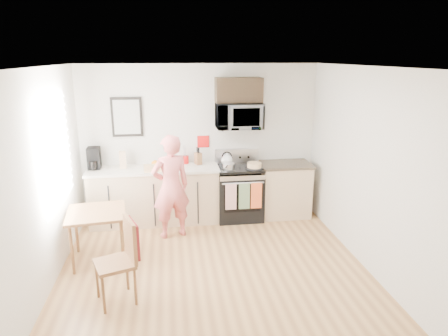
{
  "coord_description": "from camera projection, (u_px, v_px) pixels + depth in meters",
  "views": [
    {
      "loc": [
        -0.52,
        -4.4,
        2.73
      ],
      "look_at": [
        0.23,
        1.0,
        1.18
      ],
      "focal_mm": 32.0,
      "sensor_mm": 36.0,
      "label": 1
    }
  ],
  "objects": [
    {
      "name": "floor",
      "position": [
        217.0,
        281.0,
        5.0
      ],
      "size": [
        4.6,
        4.6,
        0.0
      ],
      "primitive_type": "plane",
      "color": "brown",
      "rests_on": "ground"
    },
    {
      "name": "back_wall",
      "position": [
        200.0,
        142.0,
        6.84
      ],
      "size": [
        4.0,
        0.04,
        2.6
      ],
      "primitive_type": "cube",
      "color": "white",
      "rests_on": "floor"
    },
    {
      "name": "front_wall",
      "position": [
        261.0,
        295.0,
        2.46
      ],
      "size": [
        4.0,
        0.04,
        2.6
      ],
      "primitive_type": "cube",
      "color": "white",
      "rests_on": "floor"
    },
    {
      "name": "left_wall",
      "position": [
        36.0,
        190.0,
        4.38
      ],
      "size": [
        0.04,
        4.6,
        2.6
      ],
      "primitive_type": "cube",
      "color": "white",
      "rests_on": "floor"
    },
    {
      "name": "right_wall",
      "position": [
        377.0,
        175.0,
        4.91
      ],
      "size": [
        0.04,
        4.6,
        2.6
      ],
      "primitive_type": "cube",
      "color": "white",
      "rests_on": "floor"
    },
    {
      "name": "ceiling",
      "position": [
        215.0,
        67.0,
        4.29
      ],
      "size": [
        4.0,
        4.6,
        0.04
      ],
      "primitive_type": "cube",
      "color": "white",
      "rests_on": "back_wall"
    },
    {
      "name": "window",
      "position": [
        56.0,
        151.0,
        5.08
      ],
      "size": [
        0.06,
        1.4,
        1.5
      ],
      "color": "white",
      "rests_on": "left_wall"
    },
    {
      "name": "cabinet_left",
      "position": [
        155.0,
        196.0,
        6.68
      ],
      "size": [
        2.1,
        0.6,
        0.9
      ],
      "primitive_type": "cube",
      "color": "tan",
      "rests_on": "floor"
    },
    {
      "name": "countertop_left",
      "position": [
        154.0,
        169.0,
        6.55
      ],
      "size": [
        2.14,
        0.64,
        0.04
      ],
      "primitive_type": "cube",
      "color": "silver",
      "rests_on": "cabinet_left"
    },
    {
      "name": "cabinet_right",
      "position": [
        284.0,
        190.0,
        6.98
      ],
      "size": [
        0.84,
        0.6,
        0.9
      ],
      "primitive_type": "cube",
      "color": "tan",
      "rests_on": "floor"
    },
    {
      "name": "countertop_right",
      "position": [
        285.0,
        164.0,
        6.85
      ],
      "size": [
        0.88,
        0.64,
        0.04
      ],
      "primitive_type": "cube",
      "color": "black",
      "rests_on": "cabinet_right"
    },
    {
      "name": "range",
      "position": [
        239.0,
        194.0,
        6.85
      ],
      "size": [
        0.76,
        0.7,
        1.16
      ],
      "color": "black",
      "rests_on": "floor"
    },
    {
      "name": "microwave",
      "position": [
        239.0,
        116.0,
        6.59
      ],
      "size": [
        0.76,
        0.51,
        0.42
      ],
      "primitive_type": "imported",
      "color": "silver",
      "rests_on": "back_wall"
    },
    {
      "name": "upper_cabinet",
      "position": [
        239.0,
        90.0,
        6.52
      ],
      "size": [
        0.76,
        0.35,
        0.4
      ],
      "primitive_type": "cube",
      "color": "black",
      "rests_on": "back_wall"
    },
    {
      "name": "wall_art",
      "position": [
        127.0,
        117.0,
        6.54
      ],
      "size": [
        0.5,
        0.04,
        0.65
      ],
      "color": "black",
      "rests_on": "back_wall"
    },
    {
      "name": "wall_trivet",
      "position": [
        203.0,
        142.0,
        6.83
      ],
      "size": [
        0.2,
        0.02,
        0.2
      ],
      "primitive_type": "cube",
      "color": "red",
      "rests_on": "back_wall"
    },
    {
      "name": "person",
      "position": [
        171.0,
        187.0,
        6.04
      ],
      "size": [
        0.68,
        0.54,
        1.61
      ],
      "primitive_type": "imported",
      "rotation": [
        0.0,
        0.0,
        3.44
      ],
      "color": "#C94237",
      "rests_on": "floor"
    },
    {
      "name": "dining_table",
      "position": [
        97.0,
        217.0,
        5.36
      ],
      "size": [
        0.76,
        0.76,
        0.71
      ],
      "rotation": [
        0.0,
        0.0,
        0.12
      ],
      "color": "brown",
      "rests_on": "floor"
    },
    {
      "name": "chair",
      "position": [
        126.0,
        249.0,
        4.49
      ],
      "size": [
        0.56,
        0.53,
        0.98
      ],
      "rotation": [
        0.0,
        0.0,
        0.35
      ],
      "color": "brown",
      "rests_on": "floor"
    },
    {
      "name": "knife_block",
      "position": [
        198.0,
        159.0,
        6.76
      ],
      "size": [
        0.13,
        0.15,
        0.2
      ],
      "primitive_type": "cube",
      "rotation": [
        0.0,
        0.0,
        0.38
      ],
      "color": "brown",
      "rests_on": "countertop_left"
    },
    {
      "name": "utensil_crock",
      "position": [
        185.0,
        156.0,
        6.79
      ],
      "size": [
        0.11,
        0.11,
        0.32
      ],
      "color": "red",
      "rests_on": "countertop_left"
    },
    {
      "name": "fruit_bowl",
      "position": [
        154.0,
        164.0,
        6.61
      ],
      "size": [
        0.26,
        0.26,
        0.11
      ],
      "color": "white",
      "rests_on": "countertop_left"
    },
    {
      "name": "milk_carton",
      "position": [
        123.0,
        160.0,
        6.52
      ],
      "size": [
        0.11,
        0.11,
        0.28
      ],
      "primitive_type": "cube",
      "rotation": [
        0.0,
        0.0,
        0.09
      ],
      "color": "tan",
      "rests_on": "countertop_left"
    },
    {
      "name": "coffee_maker",
      "position": [
        94.0,
        159.0,
        6.48
      ],
      "size": [
        0.21,
        0.3,
        0.35
      ],
      "rotation": [
        0.0,
        0.0,
        0.04
      ],
      "color": "black",
      "rests_on": "countertop_left"
    },
    {
      "name": "bread_bag",
      "position": [
        153.0,
        168.0,
        6.36
      ],
      "size": [
        0.3,
        0.17,
        0.11
      ],
      "primitive_type": "cube",
      "rotation": [
        0.0,
        0.0,
        0.13
      ],
      "color": "tan",
      "rests_on": "countertop_left"
    },
    {
      "name": "cake",
      "position": [
        254.0,
        166.0,
        6.58
      ],
      "size": [
        0.29,
        0.29,
        0.09
      ],
      "color": "black",
      "rests_on": "range"
    },
    {
      "name": "kettle",
      "position": [
        227.0,
        160.0,
        6.73
      ],
      "size": [
        0.19,
        0.19,
        0.24
      ],
      "color": "white",
      "rests_on": "range"
    },
    {
      "name": "pot",
      "position": [
        229.0,
        166.0,
        6.53
      ],
      "size": [
        0.2,
        0.32,
        0.1
      ],
      "rotation": [
        0.0,
        0.0,
        -0.35
      ],
      "color": "silver",
      "rests_on": "range"
    }
  ]
}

